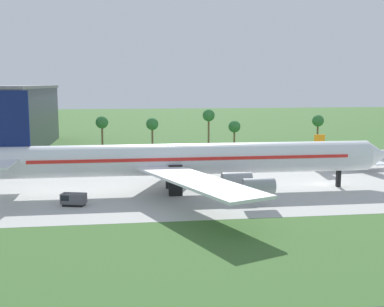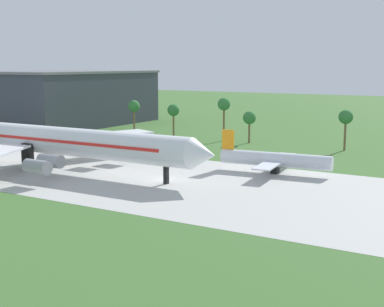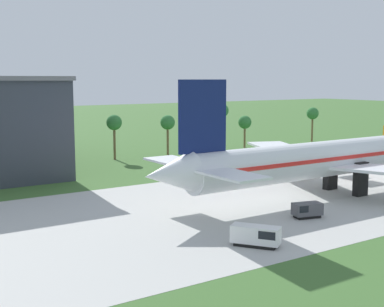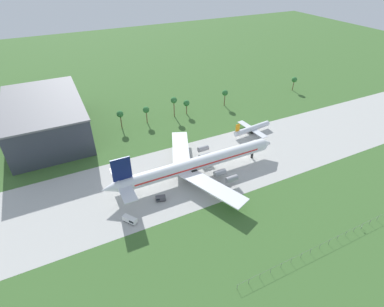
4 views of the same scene
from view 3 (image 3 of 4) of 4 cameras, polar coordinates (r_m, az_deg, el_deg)
jet_airliner at (r=92.53m, az=16.91°, el=-0.23°), size 79.16×59.71×18.52m
baggage_tug at (r=73.94m, az=12.08°, el=-5.89°), size 4.27×2.95×2.03m
fuel_truck at (r=60.68m, az=6.97°, el=-8.67°), size 4.75×5.61×2.34m
palm_tree_row at (r=149.78m, az=7.41°, el=3.88°), size 123.76×3.60×12.21m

